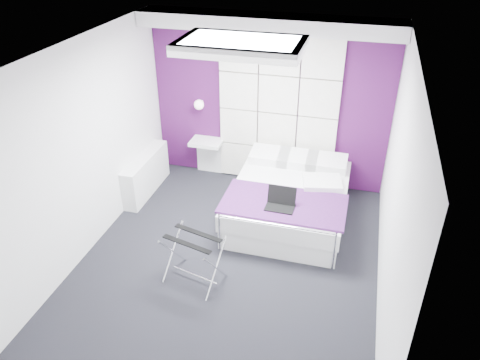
# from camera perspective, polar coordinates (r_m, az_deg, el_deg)

# --- Properties ---
(floor) EXTENTS (4.40, 4.40, 0.00)m
(floor) POSITION_cam_1_polar(r_m,az_deg,el_deg) (5.91, -1.45, -10.09)
(floor) COLOR black
(floor) RESTS_ON ground
(ceiling) EXTENTS (4.40, 4.40, 0.00)m
(ceiling) POSITION_cam_1_polar(r_m,az_deg,el_deg) (4.65, -1.87, 15.01)
(ceiling) COLOR white
(ceiling) RESTS_ON wall_back
(wall_back) EXTENTS (3.60, 0.00, 3.60)m
(wall_back) POSITION_cam_1_polar(r_m,az_deg,el_deg) (7.09, 3.56, 9.45)
(wall_back) COLOR white
(wall_back) RESTS_ON floor
(wall_left) EXTENTS (0.00, 4.40, 4.40)m
(wall_left) POSITION_cam_1_polar(r_m,az_deg,el_deg) (5.88, -18.70, 3.19)
(wall_left) COLOR white
(wall_left) RESTS_ON floor
(wall_right) EXTENTS (0.00, 4.40, 4.40)m
(wall_right) POSITION_cam_1_polar(r_m,az_deg,el_deg) (5.00, 18.53, -1.80)
(wall_right) COLOR white
(wall_right) RESTS_ON floor
(accent_wall) EXTENTS (3.58, 0.02, 2.58)m
(accent_wall) POSITION_cam_1_polar(r_m,az_deg,el_deg) (7.08, 3.55, 9.42)
(accent_wall) COLOR #400F42
(accent_wall) RESTS_ON wall_back
(soffit) EXTENTS (3.58, 0.50, 0.20)m
(soffit) POSITION_cam_1_polar(r_m,az_deg,el_deg) (6.51, 3.42, 18.58)
(soffit) COLOR white
(soffit) RESTS_ON wall_back
(headboard) EXTENTS (1.80, 0.08, 2.30)m
(headboard) POSITION_cam_1_polar(r_m,az_deg,el_deg) (7.06, 4.63, 8.17)
(headboard) COLOR silver
(headboard) RESTS_ON wall_back
(skylight) EXTENTS (1.36, 0.86, 0.12)m
(skylight) POSITION_cam_1_polar(r_m,az_deg,el_deg) (5.22, 0.13, 16.19)
(skylight) COLOR white
(skylight) RESTS_ON ceiling
(wall_lamp) EXTENTS (0.15, 0.15, 0.15)m
(wall_lamp) POSITION_cam_1_polar(r_m,az_deg,el_deg) (7.26, -4.92, 9.25)
(wall_lamp) COLOR white
(wall_lamp) RESTS_ON wall_back
(radiator) EXTENTS (0.22, 1.20, 0.60)m
(radiator) POSITION_cam_1_polar(r_m,az_deg,el_deg) (7.27, -11.37, 0.70)
(radiator) COLOR white
(radiator) RESTS_ON floor
(bed) EXTENTS (1.59, 1.92, 0.68)m
(bed) POSITION_cam_1_polar(r_m,az_deg,el_deg) (6.57, 6.01, -2.47)
(bed) COLOR white
(bed) RESTS_ON floor
(nightstand) EXTENTS (0.50, 0.39, 0.06)m
(nightstand) POSITION_cam_1_polar(r_m,az_deg,el_deg) (7.44, -4.08, 4.67)
(nightstand) COLOR white
(nightstand) RESTS_ON wall_back
(luggage_rack) EXTENTS (0.62, 0.46, 0.62)m
(luggage_rack) POSITION_cam_1_polar(r_m,az_deg,el_deg) (5.51, -5.63, -9.58)
(luggage_rack) COLOR silver
(luggage_rack) RESTS_ON floor
(laptop) EXTENTS (0.36, 0.26, 0.26)m
(laptop) POSITION_cam_1_polar(r_m,az_deg,el_deg) (5.94, 4.99, -2.68)
(laptop) COLOR black
(laptop) RESTS_ON bed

